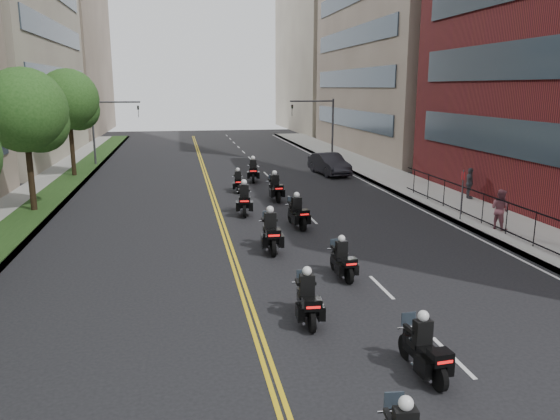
# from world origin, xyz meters

# --- Properties ---
(sidewalk_right) EXTENTS (4.00, 90.00, 0.15)m
(sidewalk_right) POSITION_xyz_m (12.00, 25.00, 0.07)
(sidewalk_right) COLOR gray
(sidewalk_right) RESTS_ON ground
(sidewalk_left) EXTENTS (4.00, 90.00, 0.15)m
(sidewalk_left) POSITION_xyz_m (-12.00, 25.00, 0.07)
(sidewalk_left) COLOR gray
(sidewalk_left) RESTS_ON ground
(grass_strip) EXTENTS (2.00, 90.00, 0.04)m
(grass_strip) POSITION_xyz_m (-11.20, 25.00, 0.17)
(grass_strip) COLOR #1B3814
(grass_strip) RESTS_ON sidewalk_left
(building_right_tan) EXTENTS (15.11, 28.00, 30.00)m
(building_right_tan) POSITION_xyz_m (21.48, 48.00, 15.00)
(building_right_tan) COLOR #776657
(building_right_tan) RESTS_ON ground
(building_right_far) EXTENTS (15.00, 28.00, 26.00)m
(building_right_far) POSITION_xyz_m (21.50, 78.00, 13.00)
(building_right_far) COLOR gray
(building_right_far) RESTS_ON ground
(building_left_far) EXTENTS (16.00, 28.00, 26.00)m
(building_left_far) POSITION_xyz_m (-22.00, 78.00, 13.00)
(building_left_far) COLOR #776657
(building_left_far) RESTS_ON ground
(iron_fence) EXTENTS (0.05, 28.00, 1.50)m
(iron_fence) POSITION_xyz_m (11.00, 12.00, 0.90)
(iron_fence) COLOR black
(iron_fence) RESTS_ON sidewalk_right
(traffic_signal_right) EXTENTS (4.09, 0.20, 5.60)m
(traffic_signal_right) POSITION_xyz_m (9.54, 42.00, 3.70)
(traffic_signal_right) COLOR #3F3F44
(traffic_signal_right) RESTS_ON ground
(traffic_signal_left) EXTENTS (4.09, 0.20, 5.60)m
(traffic_signal_left) POSITION_xyz_m (-9.54, 42.00, 3.70)
(traffic_signal_left) COLOR #3F3F44
(traffic_signal_left) RESTS_ON ground
(motorcycle_1) EXTENTS (0.57, 2.15, 1.58)m
(motorcycle_1) POSITION_xyz_m (2.08, 4.31, 0.63)
(motorcycle_1) COLOR black
(motorcycle_1) RESTS_ON ground
(motorcycle_2) EXTENTS (0.55, 2.22, 1.64)m
(motorcycle_2) POSITION_xyz_m (0.08, 7.74, 0.65)
(motorcycle_2) COLOR black
(motorcycle_2) RESTS_ON ground
(motorcycle_3) EXTENTS (0.54, 2.09, 1.54)m
(motorcycle_3) POSITION_xyz_m (2.16, 11.17, 0.61)
(motorcycle_3) COLOR black
(motorcycle_3) RESTS_ON ground
(motorcycle_4) EXTENTS (0.60, 2.54, 1.88)m
(motorcycle_4) POSITION_xyz_m (0.20, 14.85, 0.74)
(motorcycle_4) COLOR black
(motorcycle_4) RESTS_ON ground
(motorcycle_5) EXTENTS (0.71, 2.34, 1.73)m
(motorcycle_5) POSITION_xyz_m (2.11, 18.41, 0.68)
(motorcycle_5) COLOR black
(motorcycle_5) RESTS_ON ground
(motorcycle_6) EXTENTS (0.71, 2.53, 1.87)m
(motorcycle_6) POSITION_xyz_m (-0.09, 21.64, 0.74)
(motorcycle_6) COLOR black
(motorcycle_6) RESTS_ON ground
(motorcycle_7) EXTENTS (0.60, 2.43, 1.79)m
(motorcycle_7) POSITION_xyz_m (2.16, 24.97, 0.71)
(motorcycle_7) COLOR black
(motorcycle_7) RESTS_ON ground
(motorcycle_8) EXTENTS (0.53, 2.12, 1.56)m
(motorcycle_8) POSITION_xyz_m (0.27, 28.11, 0.62)
(motorcycle_8) COLOR black
(motorcycle_8) RESTS_ON ground
(motorcycle_9) EXTENTS (0.73, 2.49, 1.84)m
(motorcycle_9) POSITION_xyz_m (1.76, 31.79, 0.73)
(motorcycle_9) COLOR black
(motorcycle_9) RESTS_ON ground
(parked_sedan) EXTENTS (2.38, 5.17, 1.64)m
(parked_sedan) POSITION_xyz_m (8.00, 33.99, 0.82)
(parked_sedan) COLOR black
(parked_sedan) RESTS_ON ground
(pedestrian_b) EXTENTS (1.01, 1.12, 1.89)m
(pedestrian_b) POSITION_xyz_m (11.20, 15.88, 1.09)
(pedestrian_b) COLOR #894A55
(pedestrian_b) RESTS_ON sidewalk_right
(pedestrian_c) EXTENTS (0.74, 1.16, 1.83)m
(pedestrian_c) POSITION_xyz_m (13.50, 22.74, 1.07)
(pedestrian_c) COLOR #414149
(pedestrian_c) RESTS_ON sidewalk_right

